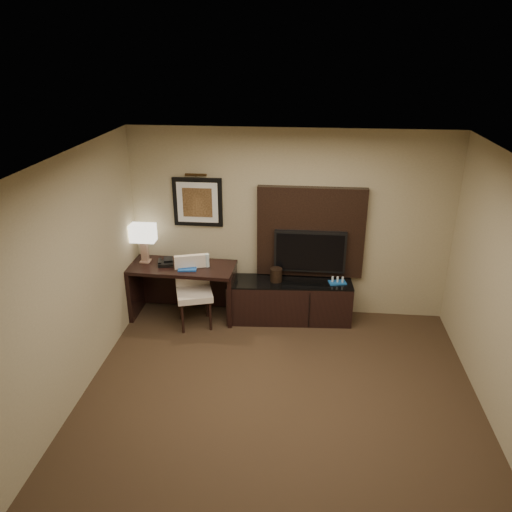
# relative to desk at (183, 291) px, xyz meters

# --- Properties ---
(floor) EXTENTS (4.50, 5.00, 0.01)m
(floor) POSITION_rel_desk_xyz_m (1.50, -2.15, -0.41)
(floor) COLOR #352417
(floor) RESTS_ON ground
(ceiling) EXTENTS (4.50, 5.00, 0.01)m
(ceiling) POSITION_rel_desk_xyz_m (1.50, -2.15, 2.30)
(ceiling) COLOR silver
(ceiling) RESTS_ON wall_back
(wall_back) EXTENTS (4.50, 0.01, 2.70)m
(wall_back) POSITION_rel_desk_xyz_m (1.50, 0.35, 0.95)
(wall_back) COLOR tan
(wall_back) RESTS_ON floor
(wall_left) EXTENTS (0.01, 5.00, 2.70)m
(wall_left) POSITION_rel_desk_xyz_m (-0.75, -2.15, 0.95)
(wall_left) COLOR tan
(wall_left) RESTS_ON floor
(desk) EXTENTS (1.52, 0.70, 0.80)m
(desk) POSITION_rel_desk_xyz_m (0.00, 0.00, 0.00)
(desk) COLOR black
(desk) RESTS_ON floor
(credenza) EXTENTS (1.79, 0.60, 0.61)m
(credenza) POSITION_rel_desk_xyz_m (1.53, 0.05, -0.10)
(credenza) COLOR black
(credenza) RESTS_ON floor
(tv_wall_panel) EXTENTS (1.50, 0.12, 1.30)m
(tv_wall_panel) POSITION_rel_desk_xyz_m (1.80, 0.29, 0.87)
(tv_wall_panel) COLOR black
(tv_wall_panel) RESTS_ON wall_back
(tv) EXTENTS (1.00, 0.08, 0.60)m
(tv) POSITION_rel_desk_xyz_m (1.80, 0.19, 0.62)
(tv) COLOR black
(tv) RESTS_ON tv_wall_panel
(artwork) EXTENTS (0.70, 0.04, 0.70)m
(artwork) POSITION_rel_desk_xyz_m (0.20, 0.33, 1.25)
(artwork) COLOR black
(artwork) RESTS_ON wall_back
(picture_light) EXTENTS (0.04, 0.04, 0.30)m
(picture_light) POSITION_rel_desk_xyz_m (0.20, 0.29, 1.65)
(picture_light) COLOR #402B14
(picture_light) RESTS_ON wall_back
(desk_chair) EXTENTS (0.62, 0.67, 1.00)m
(desk_chair) POSITION_rel_desk_xyz_m (0.22, -0.24, 0.10)
(desk_chair) COLOR beige
(desk_chair) RESTS_ON floor
(table_lamp) EXTENTS (0.38, 0.27, 0.56)m
(table_lamp) POSITION_rel_desk_xyz_m (-0.56, 0.09, 0.68)
(table_lamp) COLOR tan
(table_lamp) RESTS_ON desk
(desk_phone) EXTENTS (0.24, 0.23, 0.10)m
(desk_phone) POSITION_rel_desk_xyz_m (-0.23, 0.00, 0.45)
(desk_phone) COLOR black
(desk_phone) RESTS_ON desk
(blue_folder) EXTENTS (0.30, 0.37, 0.02)m
(blue_folder) POSITION_rel_desk_xyz_m (0.10, -0.03, 0.41)
(blue_folder) COLOR #1B52B4
(blue_folder) RESTS_ON desk
(book) EXTENTS (0.16, 0.04, 0.21)m
(book) POSITION_rel_desk_xyz_m (0.08, -0.04, 0.51)
(book) COLOR #AEAB89
(book) RESTS_ON desk
(water_bottle) EXTENTS (0.08, 0.08, 0.19)m
(water_bottle) POSITION_rel_desk_xyz_m (0.37, 0.01, 0.50)
(water_bottle) COLOR silver
(water_bottle) RESTS_ON desk
(ice_bucket) EXTENTS (0.21, 0.21, 0.19)m
(ice_bucket) POSITION_rel_desk_xyz_m (1.34, 0.05, 0.30)
(ice_bucket) COLOR black
(ice_bucket) RESTS_ON credenza
(minibar_tray) EXTENTS (0.26, 0.19, 0.09)m
(minibar_tray) POSITION_rel_desk_xyz_m (2.20, 0.06, 0.25)
(minibar_tray) COLOR #1959A6
(minibar_tray) RESTS_ON credenza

